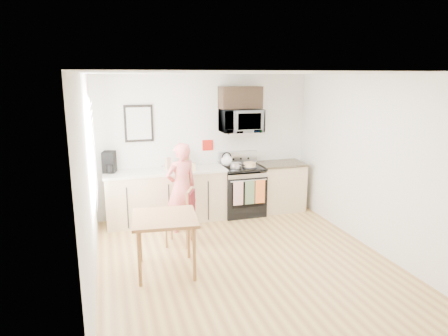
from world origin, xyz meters
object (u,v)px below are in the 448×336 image
object	(u,v)px
dining_table	(165,223)
chair	(187,209)
range	(242,191)
cake	(250,165)
microwave	(241,121)
person	(181,188)

from	to	relation	value
dining_table	chair	bearing A→B (deg)	60.17
range	cake	bearing A→B (deg)	-51.99
dining_table	microwave	bearing A→B (deg)	48.99
range	cake	distance (m)	0.55
microwave	range	bearing A→B (deg)	-89.94
microwave	person	distance (m)	1.73
microwave	chair	distance (m)	2.13
range	person	world-z (taller)	person
person	chair	bearing A→B (deg)	69.54
dining_table	chair	distance (m)	0.90
person	dining_table	bearing A→B (deg)	53.62
person	cake	size ratio (longest dim) A/B	5.57
person	cake	xyz separation A→B (m)	(1.35, 0.40, 0.21)
microwave	cake	bearing A→B (deg)	-66.91
range	dining_table	xyz separation A→B (m)	(-1.73, -1.89, 0.25)
person	cake	bearing A→B (deg)	179.52
range	person	size ratio (longest dim) A/B	0.77
range	chair	size ratio (longest dim) A/B	1.30
microwave	dining_table	size ratio (longest dim) A/B	0.92
chair	cake	size ratio (longest dim) A/B	3.28
range	chair	distance (m)	1.71
range	person	bearing A→B (deg)	-157.26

